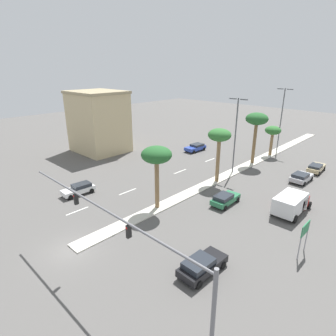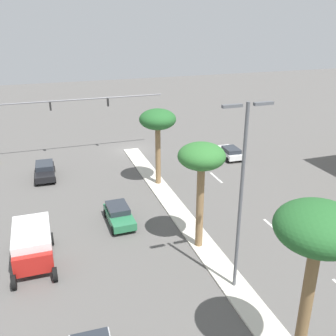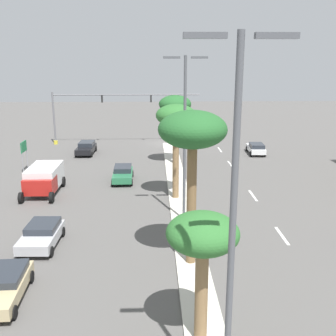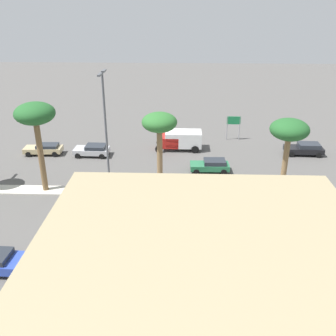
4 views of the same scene
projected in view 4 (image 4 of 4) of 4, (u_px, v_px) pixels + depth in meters
ground_plane at (136, 192)px, 36.55m from camera, size 160.00×160.00×0.00m
median_curb at (63, 191)px, 36.75m from camera, size 1.80×63.55×0.12m
lane_stripe_center at (293, 232)px, 30.39m from camera, size 0.20×2.80×0.01m
lane_stripe_far at (162, 229)px, 30.73m from camera, size 0.20×2.80×0.01m
lane_stripe_inboard at (63, 227)px, 31.00m from camera, size 0.20×2.80×0.01m
directional_road_sign at (234, 123)px, 49.17m from camera, size 0.10×1.78×3.17m
palm_tree_front at (289, 132)px, 33.35m from camera, size 3.45×3.45×7.39m
palm_tree_trailing at (159, 126)px, 34.08m from camera, size 3.19×3.19×7.70m
palm_tree_rear at (35, 117)px, 33.87m from camera, size 3.63×3.63×8.60m
street_lamp_near at (106, 126)px, 33.91m from camera, size 2.90×0.24×11.37m
sedan_silver_left at (93, 150)px, 44.77m from camera, size 2.21×4.13×1.34m
sedan_black_outboard at (305, 149)px, 45.05m from camera, size 2.12×4.47×1.43m
sedan_green_rear at (211, 165)px, 40.63m from camera, size 2.00×4.17×1.36m
sedan_tan_right at (44, 149)px, 45.16m from camera, size 2.03×4.49×1.27m
box_truck at (180, 139)px, 46.48m from camera, size 2.71×5.57×2.29m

